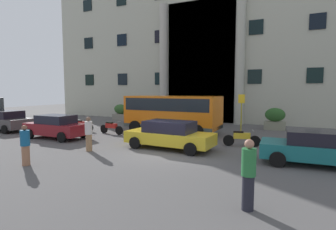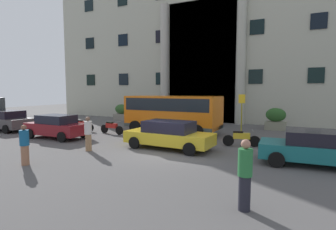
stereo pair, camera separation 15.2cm
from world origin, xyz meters
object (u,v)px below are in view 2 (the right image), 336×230
at_px(parked_coupe_end, 57,126).
at_px(motorcycle_near_kerb, 81,125).
at_px(orange_minibus, 173,111).
at_px(parked_estate_mid, 7,120).
at_px(pedestrian_man_crossing, 88,134).
at_px(pedestrian_child_trailing, 25,145).
at_px(parked_compact_extra, 169,135).
at_px(bus_stop_sign, 242,110).
at_px(motorcycle_far_end, 111,127).
at_px(hedge_planter_west, 122,112).
at_px(hedge_planter_entrance_right, 149,114).
at_px(hedge_planter_east, 211,118).
at_px(parked_sedan_second, 317,148).
at_px(hedge_planter_far_east, 276,119).
at_px(pedestrian_woman_with_bag, 245,175).
at_px(scooter_by_planter, 241,138).

xyz_separation_m(parked_coupe_end, motorcycle_near_kerb, (-0.70, 2.81, -0.29)).
height_order(orange_minibus, parked_estate_mid, orange_minibus).
relative_size(motorcycle_near_kerb, pedestrian_man_crossing, 1.19).
bearing_deg(pedestrian_child_trailing, parked_compact_extra, -57.53).
bearing_deg(orange_minibus, bus_stop_sign, 22.75).
xyz_separation_m(motorcycle_far_end, pedestrian_child_trailing, (1.67, -7.76, 0.37)).
distance_m(hedge_planter_west, pedestrian_child_trailing, 16.25).
xyz_separation_m(hedge_planter_entrance_right, parked_coupe_end, (-0.88, -10.19, -0.01)).
bearing_deg(hedge_planter_east, orange_minibus, -105.41).
bearing_deg(parked_compact_extra, motorcycle_far_end, 159.25).
relative_size(hedge_planter_east, parked_sedan_second, 0.33).
height_order(hedge_planter_entrance_right, parked_sedan_second, hedge_planter_entrance_right).
distance_m(orange_minibus, parked_coupe_end, 7.64).
bearing_deg(pedestrian_child_trailing, parked_estate_mid, 39.37).
distance_m(bus_stop_sign, hedge_planter_far_east, 3.83).
distance_m(parked_compact_extra, motorcycle_far_end, 6.17).
bearing_deg(pedestrian_man_crossing, parked_compact_extra, 89.25).
relative_size(motorcycle_far_end, pedestrian_woman_with_bag, 1.11).
bearing_deg(parked_coupe_end, parked_estate_mid, 173.41).
distance_m(bus_stop_sign, parked_compact_extra, 6.80).
bearing_deg(pedestrian_woman_with_bag, hedge_planter_far_east, 123.69).
relative_size(hedge_planter_far_east, hedge_planter_entrance_right, 0.78).
bearing_deg(hedge_planter_entrance_right, hedge_planter_far_east, -2.34).
xyz_separation_m(bus_stop_sign, parked_sedan_second, (4.16, -6.52, -0.97)).
height_order(motorcycle_far_end, pedestrian_man_crossing, pedestrian_man_crossing).
bearing_deg(parked_sedan_second, parked_estate_mid, 176.14).
bearing_deg(parked_compact_extra, pedestrian_child_trailing, -123.79).
distance_m(scooter_by_planter, motorcycle_near_kerb, 11.64).
distance_m(parked_estate_mid, scooter_by_planter, 17.01).
distance_m(orange_minibus, hedge_planter_east, 5.10).
bearing_deg(parked_sedan_second, hedge_planter_east, 124.72).
distance_m(parked_coupe_end, parked_sedan_second, 14.39).
bearing_deg(motorcycle_far_end, parked_sedan_second, -5.89).
bearing_deg(parked_compact_extra, hedge_planter_east, 96.42).
height_order(parked_sedan_second, pedestrian_child_trailing, pedestrian_child_trailing).
relative_size(orange_minibus, hedge_planter_far_east, 3.95).
bearing_deg(pedestrian_woman_with_bag, parked_compact_extra, 163.17).
bearing_deg(pedestrian_man_crossing, parked_coupe_end, -147.18).
bearing_deg(motorcycle_near_kerb, bus_stop_sign, 10.35).
distance_m(parked_compact_extra, motorcycle_near_kerb, 8.75).
bearing_deg(motorcycle_far_end, pedestrian_man_crossing, -57.87).
height_order(hedge_planter_west, pedestrian_woman_with_bag, pedestrian_woman_with_bag).
distance_m(bus_stop_sign, pedestrian_man_crossing, 10.35).
relative_size(motorcycle_far_end, pedestrian_child_trailing, 1.23).
bearing_deg(scooter_by_planter, parked_compact_extra, -161.20).
relative_size(hedge_planter_entrance_right, hedge_planter_west, 1.35).
bearing_deg(hedge_planter_far_east, parked_sedan_second, -77.31).
distance_m(hedge_planter_west, motorcycle_far_end, 8.54).
bearing_deg(hedge_planter_west, bus_stop_sign, -16.05).
xyz_separation_m(parked_coupe_end, parked_compact_extra, (7.69, 0.33, -0.02)).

